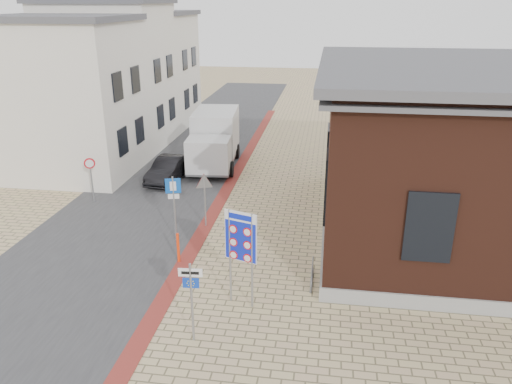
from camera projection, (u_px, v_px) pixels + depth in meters
The scene contains 16 objects.
ground at pixel (223, 311), 15.40m from camera, with size 120.00×120.00×0.00m, color tan.
road_strip at pixel (185, 160), 30.00m from camera, with size 7.00×60.00×0.02m, color #38383A.
curb_strip at pixel (225, 192), 24.90m from camera, with size 0.60×40.00×0.02m, color maroon.
brick_building at pixel (484, 151), 19.38m from camera, with size 13.00×13.00×6.80m.
townhouse_near at pixel (65, 97), 26.48m from camera, with size 7.40×6.40×8.30m.
townhouse_mid at pixel (111, 74), 31.88m from camera, with size 7.40×6.40×9.10m.
townhouse_far at pixel (145, 69), 37.57m from camera, with size 7.40×6.40×8.30m.
bike_rack at pixel (312, 274), 16.97m from camera, with size 0.08×1.80×0.60m.
sedan at pixel (169, 169), 26.41m from camera, with size 1.31×3.77×1.24m, color black.
box_truck at pixel (214, 139), 28.43m from camera, with size 2.89×6.02×3.06m.
border_sign at pixel (241, 238), 14.97m from camera, with size 1.04×0.38×3.16m.
essen_sign at pixel (191, 291), 13.50m from camera, with size 0.66×0.09×2.44m.
parking_sign at pixel (174, 197), 19.28m from camera, with size 0.58×0.19×2.70m.
yield_sign at pixel (204, 188), 20.59m from camera, with size 0.79×0.34×2.30m.
speed_sign at pixel (91, 173), 23.26m from camera, with size 0.48×0.22×2.17m.
bollard at pixel (178, 248), 18.09m from camera, with size 0.10×0.10×1.15m, color #FF390D.
Camera 1 is at (2.93, -12.76, 8.96)m, focal length 35.00 mm.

